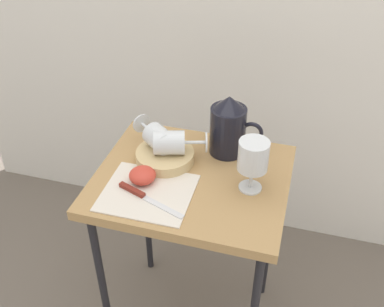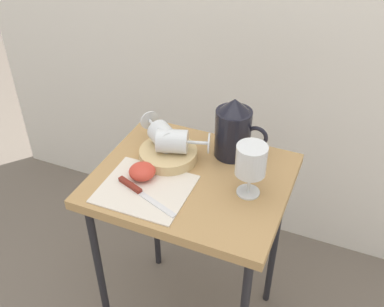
{
  "view_description": "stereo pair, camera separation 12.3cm",
  "coord_description": "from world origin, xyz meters",
  "px_view_note": "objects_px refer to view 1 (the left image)",
  "views": [
    {
      "loc": [
        0.27,
        -0.95,
        1.49
      ],
      "look_at": [
        0.0,
        0.0,
        0.76
      ],
      "focal_mm": 41.86,
      "sensor_mm": 36.0,
      "label": 1
    },
    {
      "loc": [
        0.39,
        -0.91,
        1.49
      ],
      "look_at": [
        0.0,
        0.0,
        0.76
      ],
      "focal_mm": 41.86,
      "sensor_mm": 36.0,
      "label": 2
    }
  ],
  "objects_px": {
    "basket_tray": "(165,156)",
    "knife": "(141,195)",
    "wine_glass_tipped_far": "(171,143)",
    "table": "(192,195)",
    "wine_glass_tipped_near": "(158,138)",
    "apple_half_left": "(142,175)",
    "pitcher": "(228,130)",
    "wine_glass_upright": "(253,158)"
  },
  "relations": [
    {
      "from": "knife",
      "to": "wine_glass_tipped_far",
      "type": "bearing_deg",
      "value": 80.17
    },
    {
      "from": "knife",
      "to": "wine_glass_tipped_near",
      "type": "bearing_deg",
      "value": 94.16
    },
    {
      "from": "basket_tray",
      "to": "knife",
      "type": "height_order",
      "value": "basket_tray"
    },
    {
      "from": "table",
      "to": "basket_tray",
      "type": "relative_size",
      "value": 3.98
    },
    {
      "from": "wine_glass_tipped_far",
      "to": "knife",
      "type": "relative_size",
      "value": 0.8
    },
    {
      "from": "wine_glass_tipped_far",
      "to": "knife",
      "type": "bearing_deg",
      "value": -99.83
    },
    {
      "from": "wine_glass_tipped_near",
      "to": "apple_half_left",
      "type": "bearing_deg",
      "value": -92.47
    },
    {
      "from": "table",
      "to": "wine_glass_tipped_near",
      "type": "xyz_separation_m",
      "value": [
        -0.12,
        0.06,
        0.14
      ]
    },
    {
      "from": "table",
      "to": "knife",
      "type": "xyz_separation_m",
      "value": [
        -0.11,
        -0.12,
        0.08
      ]
    },
    {
      "from": "pitcher",
      "to": "knife",
      "type": "height_order",
      "value": "pitcher"
    },
    {
      "from": "wine_glass_upright",
      "to": "knife",
      "type": "height_order",
      "value": "wine_glass_upright"
    },
    {
      "from": "apple_half_left",
      "to": "knife",
      "type": "xyz_separation_m",
      "value": [
        0.02,
        -0.06,
        -0.02
      ]
    },
    {
      "from": "wine_glass_upright",
      "to": "wine_glass_tipped_near",
      "type": "bearing_deg",
      "value": 166.75
    },
    {
      "from": "wine_glass_tipped_near",
      "to": "wine_glass_tipped_far",
      "type": "relative_size",
      "value": 0.92
    },
    {
      "from": "pitcher",
      "to": "wine_glass_tipped_near",
      "type": "distance_m",
      "value": 0.21
    },
    {
      "from": "basket_tray",
      "to": "pitcher",
      "type": "bearing_deg",
      "value": 30.96
    },
    {
      "from": "table",
      "to": "pitcher",
      "type": "xyz_separation_m",
      "value": [
        0.07,
        0.15,
        0.15
      ]
    },
    {
      "from": "wine_glass_tipped_far",
      "to": "knife",
      "type": "height_order",
      "value": "wine_glass_tipped_far"
    },
    {
      "from": "table",
      "to": "apple_half_left",
      "type": "distance_m",
      "value": 0.17
    },
    {
      "from": "wine_glass_tipped_far",
      "to": "knife",
      "type": "distance_m",
      "value": 0.18
    },
    {
      "from": "wine_glass_tipped_far",
      "to": "apple_half_left",
      "type": "height_order",
      "value": "wine_glass_tipped_far"
    },
    {
      "from": "wine_glass_tipped_near",
      "to": "wine_glass_upright",
      "type": "bearing_deg",
      "value": -13.25
    },
    {
      "from": "wine_glass_tipped_near",
      "to": "apple_half_left",
      "type": "xyz_separation_m",
      "value": [
        -0.01,
        -0.12,
        -0.05
      ]
    },
    {
      "from": "wine_glass_tipped_near",
      "to": "knife",
      "type": "height_order",
      "value": "wine_glass_tipped_near"
    },
    {
      "from": "table",
      "to": "wine_glass_tipped_near",
      "type": "relative_size",
      "value": 4.49
    },
    {
      "from": "pitcher",
      "to": "wine_glass_upright",
      "type": "relative_size",
      "value": 1.24
    },
    {
      "from": "pitcher",
      "to": "wine_glass_tipped_far",
      "type": "relative_size",
      "value": 1.15
    },
    {
      "from": "wine_glass_upright",
      "to": "basket_tray",
      "type": "bearing_deg",
      "value": 168.82
    },
    {
      "from": "pitcher",
      "to": "knife",
      "type": "distance_m",
      "value": 0.33
    },
    {
      "from": "apple_half_left",
      "to": "pitcher",
      "type": "bearing_deg",
      "value": 46.89
    },
    {
      "from": "basket_tray",
      "to": "wine_glass_tipped_near",
      "type": "relative_size",
      "value": 1.13
    },
    {
      "from": "table",
      "to": "knife",
      "type": "bearing_deg",
      "value": -130.49
    },
    {
      "from": "knife",
      "to": "pitcher",
      "type": "bearing_deg",
      "value": 56.79
    },
    {
      "from": "wine_glass_tipped_near",
      "to": "apple_half_left",
      "type": "relative_size",
      "value": 2.03
    },
    {
      "from": "basket_tray",
      "to": "wine_glass_upright",
      "type": "height_order",
      "value": "wine_glass_upright"
    },
    {
      "from": "basket_tray",
      "to": "wine_glass_tipped_near",
      "type": "distance_m",
      "value": 0.06
    },
    {
      "from": "basket_tray",
      "to": "knife",
      "type": "relative_size",
      "value": 0.83
    },
    {
      "from": "wine_glass_tipped_near",
      "to": "pitcher",
      "type": "bearing_deg",
      "value": 23.88
    },
    {
      "from": "wine_glass_upright",
      "to": "wine_glass_tipped_far",
      "type": "relative_size",
      "value": 0.93
    },
    {
      "from": "pitcher",
      "to": "apple_half_left",
      "type": "distance_m",
      "value": 0.29
    },
    {
      "from": "wine_glass_upright",
      "to": "knife",
      "type": "bearing_deg",
      "value": -156.76
    },
    {
      "from": "pitcher",
      "to": "wine_glass_tipped_far",
      "type": "xyz_separation_m",
      "value": [
        -0.15,
        -0.1,
        -0.01
      ]
    }
  ]
}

